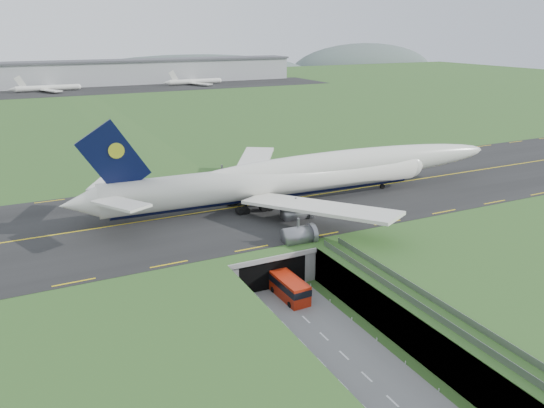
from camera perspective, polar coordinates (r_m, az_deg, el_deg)
ground at (r=82.16m, az=2.63°, el=-11.48°), size 900.00×900.00×0.00m
airfield_deck at (r=80.71m, az=2.66°, el=-9.63°), size 800.00×800.00×6.00m
trench_road at (r=76.58m, az=5.41°, el=-13.88°), size 12.00×75.00×0.20m
taxiway at (r=107.18m, az=-5.82°, el=-0.67°), size 800.00×44.00×0.18m
tunnel_portal at (r=94.07m, az=-2.25°, el=-5.16°), size 17.00×22.30×6.00m
guideway at (r=72.22m, az=18.16°, el=-12.13°), size 3.00×53.00×7.05m
jumbo_jet at (r=111.33m, az=3.25°, el=3.05°), size 97.06×61.97×20.51m
shuttle_tram at (r=84.84m, az=1.88°, el=-9.01°), size 3.46×8.53×3.42m
cargo_terminal at (r=364.31m, az=-21.22°, el=12.93°), size 320.00×67.00×15.60m
distant_hills at (r=504.13m, az=-15.12°, el=12.64°), size 700.00×91.00×60.00m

